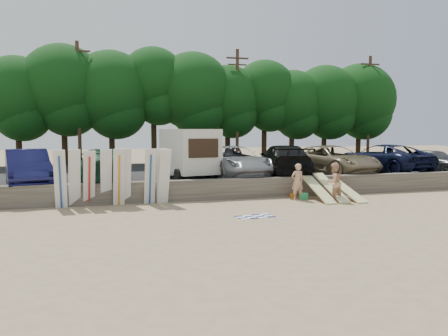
{
  "coord_description": "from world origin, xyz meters",
  "views": [
    {
      "loc": [
        -8.44,
        -17.41,
        3.43
      ],
      "look_at": [
        -2.73,
        3.0,
        1.53
      ],
      "focal_mm": 35.0,
      "sensor_mm": 36.0,
      "label": 1
    }
  ],
  "objects": [
    {
      "name": "surfboard_upright_7",
      "position": [
        -5.83,
        2.52,
        1.28
      ],
      "size": [
        0.55,
        0.57,
        2.57
      ],
      "primitive_type": "cube",
      "rotation": [
        0.18,
        0.0,
        -0.1
      ],
      "color": "silver",
      "rests_on": "ground"
    },
    {
      "name": "surfboard_low_1",
      "position": [
        2.31,
        1.59,
        0.58
      ],
      "size": [
        0.56,
        2.82,
        1.15
      ],
      "primitive_type": "cube",
      "rotation": [
        0.37,
        0.0,
        0.0
      ],
      "color": "beige",
      "rests_on": "ground"
    },
    {
      "name": "surfboard_upright_4",
      "position": [
        -7.75,
        2.48,
        1.28
      ],
      "size": [
        0.56,
        0.61,
        2.56
      ],
      "primitive_type": "cube",
      "rotation": [
        0.19,
        0.0,
        0.11
      ],
      "color": "silver",
      "rests_on": "ground"
    },
    {
      "name": "surfboard_low_2",
      "position": [
        3.11,
        1.44,
        0.44
      ],
      "size": [
        0.56,
        2.91,
        0.87
      ],
      "primitive_type": "cube",
      "rotation": [
        0.27,
        0.0,
        0.0
      ],
      "color": "beige",
      "rests_on": "ground"
    },
    {
      "name": "car_5",
      "position": [
        8.78,
        6.55,
        1.58
      ],
      "size": [
        3.99,
        6.76,
        1.76
      ],
      "primitive_type": "imported",
      "rotation": [
        0.0,
        0.0,
        3.32
      ],
      "color": "black",
      "rests_on": "parking_lot"
    },
    {
      "name": "surfboard_upright_3",
      "position": [
        -8.3,
        2.64,
        1.27
      ],
      "size": [
        0.54,
        0.67,
        2.55
      ],
      "primitive_type": "cube",
      "rotation": [
        0.22,
        0.0,
        0.06
      ],
      "color": "silver",
      "rests_on": "ground"
    },
    {
      "name": "seawall",
      "position": [
        0.0,
        3.0,
        0.5
      ],
      "size": [
        44.0,
        0.5,
        1.0
      ],
      "primitive_type": "cube",
      "color": "#6B6356",
      "rests_on": "ground"
    },
    {
      "name": "utility_poles",
      "position": [
        2.0,
        16.0,
        5.43
      ],
      "size": [
        25.8,
        0.26,
        9.0
      ],
      "color": "#473321",
      "rests_on": "parking_lot"
    },
    {
      "name": "cooler",
      "position": [
        0.97,
        1.85,
        0.16
      ],
      "size": [
        0.42,
        0.35,
        0.32
      ],
      "primitive_type": "cube",
      "rotation": [
        0.0,
        0.0,
        -0.13
      ],
      "color": "#289450",
      "rests_on": "ground"
    },
    {
      "name": "ground",
      "position": [
        0.0,
        0.0,
        0.0
      ],
      "size": [
        120.0,
        120.0,
        0.0
      ],
      "primitive_type": "plane",
      "color": "tan",
      "rests_on": "ground"
    },
    {
      "name": "car_1",
      "position": [
        -8.42,
        5.66,
        1.57
      ],
      "size": [
        2.54,
        6.03,
        1.74
      ],
      "primitive_type": "imported",
      "rotation": [
        0.0,
        0.0,
        3.16
      ],
      "color": "#143823",
      "rests_on": "parking_lot"
    },
    {
      "name": "beachgoer_a",
      "position": [
        0.62,
        1.81,
        0.89
      ],
      "size": [
        0.68,
        0.47,
        1.77
      ],
      "primitive_type": "imported",
      "rotation": [
        0.0,
        0.0,
        3.22
      ],
      "color": "tan",
      "rests_on": "ground"
    },
    {
      "name": "parking_lot",
      "position": [
        0.0,
        10.5,
        0.35
      ],
      "size": [
        44.0,
        14.5,
        0.7
      ],
      "primitive_type": "cube",
      "color": "#282828",
      "rests_on": "ground"
    },
    {
      "name": "gear_bag",
      "position": [
        0.68,
        2.4,
        0.11
      ],
      "size": [
        0.36,
        0.33,
        0.22
      ],
      "primitive_type": "cube",
      "rotation": [
        0.0,
        0.0,
        -0.33
      ],
      "color": "orange",
      "rests_on": "ground"
    },
    {
      "name": "car_0",
      "position": [
        -11.97,
        5.47,
        1.57
      ],
      "size": [
        2.94,
        5.58,
        1.75
      ],
      "primitive_type": "imported",
      "rotation": [
        0.0,
        0.0,
        0.22
      ],
      "color": "#11123E",
      "rests_on": "parking_lot"
    },
    {
      "name": "car_3",
      "position": [
        1.64,
        5.91,
        1.6
      ],
      "size": [
        3.84,
        6.64,
        1.81
      ],
      "primitive_type": "imported",
      "rotation": [
        0.0,
        0.0,
        2.92
      ],
      "color": "black",
      "rests_on": "parking_lot"
    },
    {
      "name": "surfboard_low_0",
      "position": [
        1.57,
        1.57,
        0.56
      ],
      "size": [
        0.56,
        2.84,
        1.11
      ],
      "primitive_type": "cube",
      "rotation": [
        0.36,
        0.0,
        0.0
      ],
      "color": "beige",
      "rests_on": "ground"
    },
    {
      "name": "box_trailer",
      "position": [
        -3.85,
        6.15,
        2.23
      ],
      "size": [
        2.97,
        4.56,
        2.73
      ],
      "rotation": [
        0.0,
        0.0,
        0.16
      ],
      "color": "beige",
      "rests_on": "parking_lot"
    },
    {
      "name": "surfboard_upright_2",
      "position": [
        -9.02,
        2.5,
        1.25
      ],
      "size": [
        0.61,
        0.88,
        2.5
      ],
      "primitive_type": "cube",
      "rotation": [
        0.3,
        0.0,
        0.13
      ],
      "color": "silver",
      "rests_on": "ground"
    },
    {
      "name": "beachgoer_b",
      "position": [
        2.05,
        0.87,
        0.92
      ],
      "size": [
        1.02,
        0.87,
        1.84
      ],
      "primitive_type": "imported",
      "rotation": [
        0.0,
        0.0,
        3.36
      ],
      "color": "tan",
      "rests_on": "ground"
    },
    {
      "name": "car_4",
      "position": [
        4.91,
        6.05,
        1.57
      ],
      "size": [
        4.18,
        6.74,
        1.74
      ],
      "primitive_type": "imported",
      "rotation": [
        0.0,
        0.0,
        0.22
      ],
      "color": "#77684B",
      "rests_on": "parking_lot"
    },
    {
      "name": "beach_towel",
      "position": [
        -2.73,
        -1.49,
        0.01
      ],
      "size": [
        1.68,
        1.68,
        0.0
      ],
      "primitive_type": "plane",
      "rotation": [
        0.0,
        0.0,
        0.13
      ],
      "color": "white",
      "rests_on": "ground"
    },
    {
      "name": "car_2",
      "position": [
        -1.37,
        6.11,
        1.59
      ],
      "size": [
        3.66,
        6.67,
        1.77
      ],
      "primitive_type": "imported",
      "rotation": [
        0.0,
        0.0,
        0.12
      ],
      "color": "gray",
      "rests_on": "parking_lot"
    },
    {
      "name": "surfboard_upright_8",
      "position": [
        -5.75,
        2.35,
        1.27
      ],
      "size": [
        0.6,
        0.79,
        2.53
      ],
      "primitive_type": "cube",
      "rotation": [
        0.26,
        0.0,
        0.15
      ],
      "color": "silver",
      "rests_on": "ground"
    },
    {
      "name": "surfboard_upright_6",
      "position": [
        -6.37,
        2.49,
        1.28
      ],
      "size": [
        0.56,
        0.66,
        2.55
      ],
      "primitive_type": "cube",
      "rotation": [
        0.21,
        0.0,
        0.1
      ],
      "color": "silver",
      "rests_on": "ground"
    },
    {
      "name": "surfboard_upright_0",
      "position": [
        -10.21,
        2.37,
        1.28
      ],
      "size": [
        0.5,
        0.58,
        2.56
      ],
      "primitive_type": "cube",
      "rotation": [
        0.2,
        0.0,
        -0.01
      ],
      "color": "silver",
      "rests_on": "ground"
    },
    {
      "name": "car_6",
      "position": [
        12.08,
        5.86,
        1.43
      ],
      "size": [
        2.76,
        4.59,
        1.46
      ],
      "primitive_type": "imported",
      "rotation": [
        0.0,
        0.0,
        0.26
      ],
      "color": "#424547",
      "rests_on": "parking_lot"
    },
    {
      "name": "treeline",
      "position": [
        -0.18,
        17.52,
        6.25
      ],
      "size": [
        34.4,
        6.54,
        9.16
      ],
      "color": "#382616",
      "rests_on": "parking_lot"
    },
    {
      "name": "surfboard_upright_5",
      "position": [
        -7.47,
        2.59,
        1.28
      ],
      "size": [
        0.56,
        0.58,
        2.57
      ],
      "primitive_type": "cube",
      "rotation": [
        0.18,
        0.0,
        0.12
      ],
      "color": "silver",
      "rests_on": "ground"
    },
    {
      "name": "surfboard_upright_1",
      "position": [
        -9.64,
        2.57,
        1.28
      ],
      "size": [
        0.58,
        0.64,
        2.56
      ],
      "primitive_type": "cube",
      "rotation": [
        0.2,
        0.0,
        0.16
      ],
      "color": "silver",
      "rests_on": "ground"
    }
  ]
}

